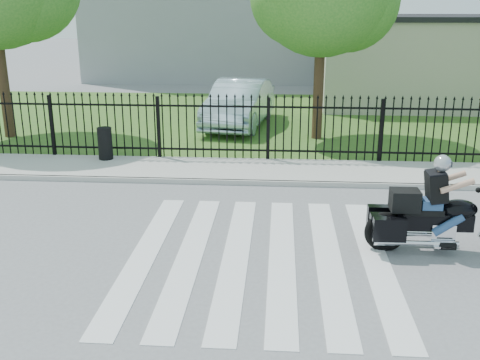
{
  "coord_description": "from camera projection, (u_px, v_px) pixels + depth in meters",
  "views": [
    {
      "loc": [
        0.32,
        -8.86,
        4.21
      ],
      "look_at": [
        -0.42,
        1.23,
        1.0
      ],
      "focal_mm": 42.0,
      "sensor_mm": 36.0,
      "label": 1
    }
  ],
  "objects": [
    {
      "name": "iron_fence",
      "position": [
        268.0,
        131.0,
        15.15
      ],
      "size": [
        26.0,
        0.04,
        1.8
      ],
      "color": "black",
      "rests_on": "ground"
    },
    {
      "name": "parked_car",
      "position": [
        239.0,
        103.0,
        19.71
      ],
      "size": [
        2.41,
        5.07,
        1.61
      ],
      "primitive_type": "imported",
      "rotation": [
        0.0,
        0.0,
        -0.15
      ],
      "color": "silver",
      "rests_on": "grass_strip"
    },
    {
      "name": "building_low",
      "position": [
        438.0,
        63.0,
        23.92
      ],
      "size": [
        10.0,
        6.0,
        3.5
      ],
      "primitive_type": "cube",
      "color": "#B9B29A",
      "rests_on": "ground"
    },
    {
      "name": "sidewalk",
      "position": [
        267.0,
        171.0,
        14.46
      ],
      "size": [
        40.0,
        2.0,
        0.12
      ],
      "primitive_type": "cube",
      "color": "#ADAAA3",
      "rests_on": "ground"
    },
    {
      "name": "grass_strip",
      "position": [
        272.0,
        119.0,
        21.13
      ],
      "size": [
        40.0,
        12.0,
        0.02
      ],
      "primitive_type": "cube",
      "color": "#305D20",
      "rests_on": "ground"
    },
    {
      "name": "ground",
      "position": [
        259.0,
        257.0,
        9.72
      ],
      "size": [
        120.0,
        120.0,
        0.0
      ],
      "primitive_type": "plane",
      "color": "slate",
      "rests_on": "ground"
    },
    {
      "name": "litter_bin",
      "position": [
        105.0,
        143.0,
        15.22
      ],
      "size": [
        0.5,
        0.5,
        0.87
      ],
      "primitive_type": "cylinder",
      "rotation": [
        0.0,
        0.0,
        0.37
      ],
      "color": "black",
      "rests_on": "sidewalk"
    },
    {
      "name": "building_low_roof",
      "position": [
        443.0,
        18.0,
        23.36
      ],
      "size": [
        10.2,
        6.2,
        0.2
      ],
      "primitive_type": "cube",
      "color": "black",
      "rests_on": "building_low"
    },
    {
      "name": "motorcycle_rider",
      "position": [
        440.0,
        212.0,
        9.74
      ],
      "size": [
        2.72,
        0.8,
        1.8
      ],
      "rotation": [
        0.0,
        0.0,
        0.01
      ],
      "color": "black",
      "rests_on": "ground"
    },
    {
      "name": "crosswalk",
      "position": [
        259.0,
        257.0,
        9.72
      ],
      "size": [
        5.0,
        5.5,
        0.01
      ],
      "primitive_type": null,
      "color": "silver",
      "rests_on": "ground"
    },
    {
      "name": "curb",
      "position": [
        266.0,
        183.0,
        13.51
      ],
      "size": [
        40.0,
        0.12,
        0.12
      ],
      "primitive_type": "cube",
      "color": "#ADAAA3",
      "rests_on": "ground"
    }
  ]
}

